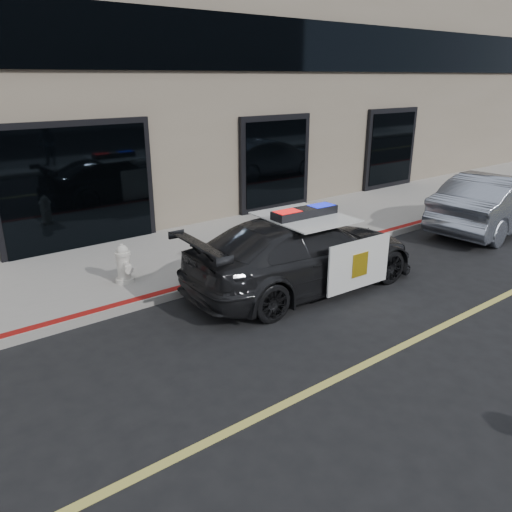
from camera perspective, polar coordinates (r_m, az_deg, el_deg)
ground at (r=6.88m, az=10.04°, el=-13.25°), size 120.00×120.00×0.00m
sidewalk_n at (r=10.69m, az=-10.88°, el=-0.49°), size 60.00×3.50×0.15m
police_car at (r=9.18m, az=5.45°, el=0.41°), size 2.35×4.80×1.52m
silver_sedan at (r=14.04m, az=25.79°, el=5.54°), size 2.23×4.65×1.45m
fire_hydrant at (r=9.40m, az=-14.88°, el=-0.94°), size 0.33×0.46×0.74m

